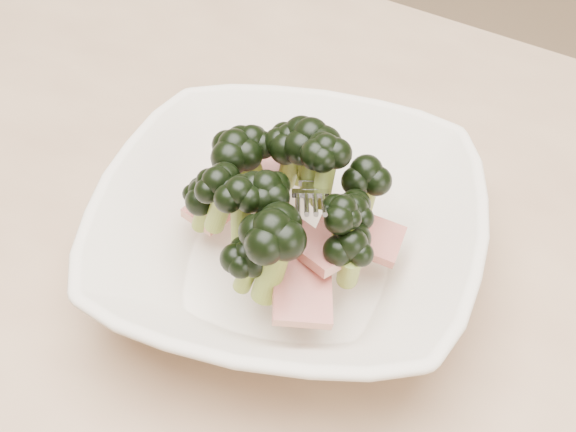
% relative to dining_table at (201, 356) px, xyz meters
% --- Properties ---
extents(dining_table, '(1.20, 0.80, 0.75)m').
position_rel_dining_table_xyz_m(dining_table, '(0.00, 0.00, 0.00)').
color(dining_table, tan).
rests_on(dining_table, ground).
extents(broccoli_dish, '(0.33, 0.33, 0.11)m').
position_rel_dining_table_xyz_m(broccoli_dish, '(0.05, 0.04, 0.14)').
color(broccoli_dish, beige).
rests_on(broccoli_dish, dining_table).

